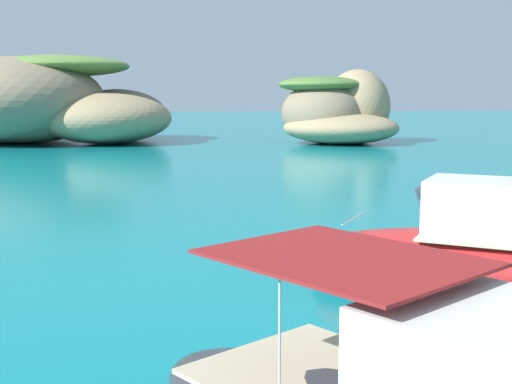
{
  "coord_description": "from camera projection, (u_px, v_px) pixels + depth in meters",
  "views": [
    {
      "loc": [
        -4.22,
        -1.18,
        4.95
      ],
      "look_at": [
        -0.79,
        22.65,
        1.47
      ],
      "focal_mm": 47.06,
      "sensor_mm": 36.0,
      "label": 1
    }
  ],
  "objects": [
    {
      "name": "motorboat_red",
      "position": [
        501.0,
        259.0,
        16.33
      ],
      "size": [
        9.88,
        7.95,
        3.1
      ],
      "color": "red",
      "rests_on": "ground"
    },
    {
      "name": "islet_small",
      "position": [
        338.0,
        112.0,
        69.22
      ],
      "size": [
        14.83,
        14.08,
        7.63
      ],
      "color": "#84755B",
      "rests_on": "ground"
    },
    {
      "name": "islet_large",
      "position": [
        39.0,
        108.0,
        70.87
      ],
      "size": [
        32.07,
        27.92,
        9.09
      ],
      "color": "#756651",
      "rests_on": "ground"
    }
  ]
}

